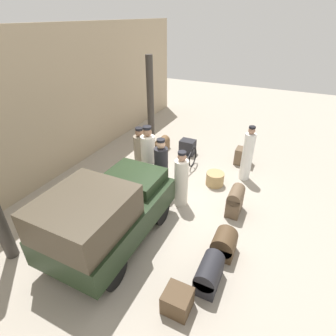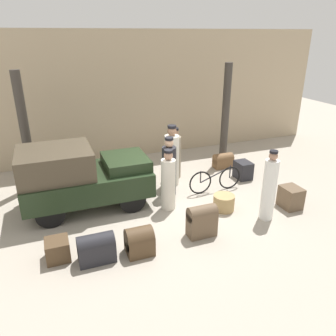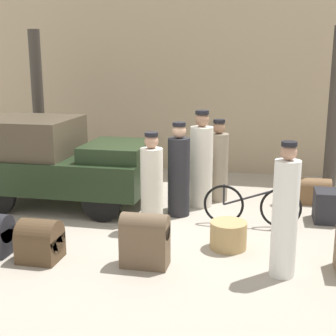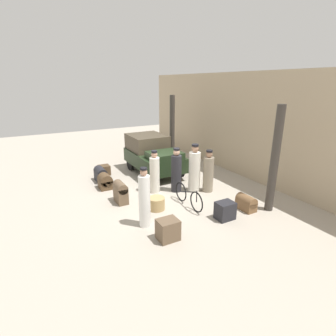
{
  "view_description": "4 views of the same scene",
  "coord_description": "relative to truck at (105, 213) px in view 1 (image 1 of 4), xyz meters",
  "views": [
    {
      "loc": [
        -5.52,
        -2.54,
        4.71
      ],
      "look_at": [
        0.2,
        0.2,
        0.95
      ],
      "focal_mm": 28.0,
      "sensor_mm": 36.0,
      "label": 1
    },
    {
      "loc": [
        -2.73,
        -7.5,
        4.36
      ],
      "look_at": [
        0.2,
        0.2,
        0.95
      ],
      "focal_mm": 35.0,
      "sensor_mm": 36.0,
      "label": 2
    },
    {
      "loc": [
        1.86,
        -7.62,
        2.85
      ],
      "look_at": [
        0.2,
        0.2,
        0.95
      ],
      "focal_mm": 50.0,
      "sensor_mm": 36.0,
      "label": 3
    },
    {
      "loc": [
        8.52,
        -4.37,
        4.07
      ],
      "look_at": [
        0.2,
        0.2,
        0.95
      ],
      "focal_mm": 28.0,
      "sensor_mm": 36.0,
      "label": 4
    }
  ],
  "objects": [
    {
      "name": "suitcase_tan_flat",
      "position": [
        -0.03,
        -2.44,
        -0.61
      ],
      "size": [
        0.74,
        0.42,
        0.62
      ],
      "color": "#232328",
      "rests_on": "ground"
    },
    {
      "name": "trunk_large_brown",
      "position": [
        -0.78,
        -2.09,
        -0.7
      ],
      "size": [
        0.48,
        0.49,
        0.44
      ],
      "color": "#4C3823",
      "rests_on": "ground"
    },
    {
      "name": "station_building_facade",
      "position": [
        2.1,
        3.45,
        1.33
      ],
      "size": [
        16.0,
        0.15,
        4.5
      ],
      "color": "tan",
      "rests_on": "ground"
    },
    {
      "name": "bicycle",
      "position": [
        3.78,
        -0.45,
        -0.56
      ],
      "size": [
        1.67,
        0.04,
        0.75
      ],
      "color": "black",
      "rests_on": "ground"
    },
    {
      "name": "trunk_wicker_pale",
      "position": [
        4.93,
        1.1,
        -0.67
      ],
      "size": [
        0.66,
        0.38,
        0.52
      ],
      "color": "brown",
      "rests_on": "ground"
    },
    {
      "name": "trunk_barrel_dark",
      "position": [
        2.38,
        -2.38,
        -0.51
      ],
      "size": [
        0.66,
        0.36,
        0.77
      ],
      "color": "brown",
      "rests_on": "ground"
    },
    {
      "name": "ground_plane",
      "position": [
        2.1,
        -0.63,
        -0.92
      ],
      "size": [
        30.0,
        30.0,
        0.0
      ],
      "primitive_type": "plane",
      "color": "#A89E8E"
    },
    {
      "name": "conductor_in_dark_uniform",
      "position": [
        2.76,
        0.47,
        -0.06
      ],
      "size": [
        0.44,
        0.44,
        1.88
      ],
      "color": "silver",
      "rests_on": "ground"
    },
    {
      "name": "canopy_pillar_right",
      "position": [
        5.3,
        1.77,
        0.81
      ],
      "size": [
        0.27,
        0.27,
        3.46
      ],
      "color": "#38332D",
      "rests_on": "ground"
    },
    {
      "name": "trunk_umber_medium",
      "position": [
        0.86,
        -2.5,
        -0.63
      ],
      "size": [
        0.57,
        0.5,
        0.61
      ],
      "color": "#4C3823",
      "rests_on": "ground"
    },
    {
      "name": "porter_with_bicycle",
      "position": [
        2.12,
        -0.91,
        -0.16
      ],
      "size": [
        0.38,
        0.38,
        1.65
      ],
      "color": "silver",
      "rests_on": "ground"
    },
    {
      "name": "porter_standing_middle",
      "position": [
        4.25,
        -2.27,
        -0.07
      ],
      "size": [
        0.34,
        0.34,
        1.82
      ],
      "color": "white",
      "rests_on": "ground"
    },
    {
      "name": "wicker_basket",
      "position": [
        3.47,
        -1.51,
        -0.71
      ],
      "size": [
        0.56,
        0.56,
        0.42
      ],
      "color": "tan",
      "rests_on": "ground"
    },
    {
      "name": "suitcase_small_leather",
      "position": [
        5.07,
        0.07,
        -0.64
      ],
      "size": [
        0.44,
        0.56,
        0.56
      ],
      "color": "#232328",
      "rests_on": "ground"
    },
    {
      "name": "suitcase_black_upright",
      "position": [
        5.2,
        -2.03,
        -0.63
      ],
      "size": [
        0.47,
        0.56,
        0.58
      ],
      "color": "brown",
      "rests_on": "ground"
    },
    {
      "name": "porter_lifting_near_truck",
      "position": [
        3.04,
        0.93,
        -0.17
      ],
      "size": [
        0.4,
        0.4,
        1.65
      ],
      "color": "gray",
      "rests_on": "ground"
    },
    {
      "name": "porter_carrying_trunk",
      "position": [
        2.44,
        -0.14,
        -0.13
      ],
      "size": [
        0.4,
        0.4,
        1.72
      ],
      "color": "#232328",
      "rests_on": "ground"
    },
    {
      "name": "truck",
      "position": [
        0.0,
        0.0,
        0.0
      ],
      "size": [
        3.27,
        1.74,
        1.7
      ],
      "color": "black",
      "rests_on": "ground"
    }
  ]
}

